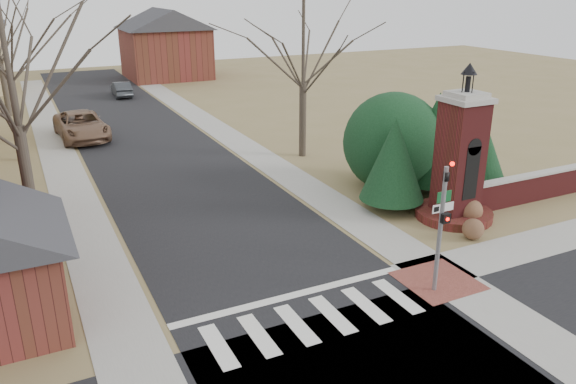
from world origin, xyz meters
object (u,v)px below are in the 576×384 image
brick_gate_monument (459,169)px  traffic_signal_pole (442,217)px  pickup_truck (81,125)px  sign_post (442,213)px  distant_car (121,89)px

brick_gate_monument → traffic_signal_pole: bearing=-136.8°
traffic_signal_pole → brick_gate_monument: brick_gate_monument is taller
traffic_signal_pole → pickup_truck: bearing=107.1°
traffic_signal_pole → sign_post: (1.29, 1.41, -0.64)m
distant_car → brick_gate_monument: bearing=104.1°
sign_post → distant_car: 37.40m
sign_post → brick_gate_monument: bearing=41.4°
traffic_signal_pole → pickup_truck: traffic_signal_pole is taller
sign_post → pickup_truck: bearing=110.8°
sign_post → pickup_truck: size_ratio=0.45×
brick_gate_monument → distant_car: 34.98m
pickup_truck → brick_gate_monument: bearing=-62.1°
sign_post → pickup_truck: sign_post is taller
brick_gate_monument → sign_post: bearing=-138.6°
sign_post → brick_gate_monument: brick_gate_monument is taller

